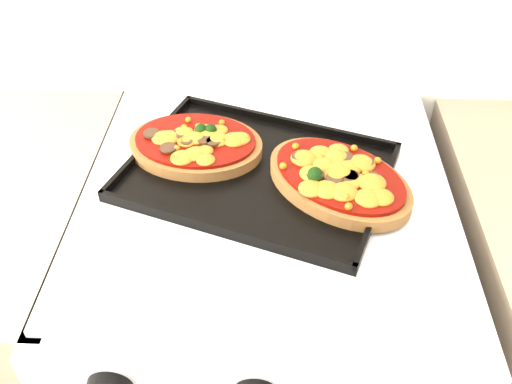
# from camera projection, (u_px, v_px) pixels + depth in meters

# --- Properties ---
(stove) EXTENTS (0.60, 0.60, 0.91)m
(stove) POSITION_uv_depth(u_px,v_px,m) (264.00, 349.00, 1.21)
(stove) COLOR silver
(stove) RESTS_ON floor
(control_panel) EXTENTS (0.60, 0.02, 0.09)m
(control_panel) POSITION_uv_depth(u_px,v_px,m) (257.00, 382.00, 0.72)
(control_panel) COLOR silver
(control_panel) RESTS_ON stove
(baking_tray) EXTENTS (0.49, 0.42, 0.02)m
(baking_tray) POSITION_uv_depth(u_px,v_px,m) (257.00, 171.00, 0.93)
(baking_tray) COLOR black
(baking_tray) RESTS_ON stove
(pizza_left) EXTENTS (0.25, 0.20, 0.03)m
(pizza_left) POSITION_uv_depth(u_px,v_px,m) (195.00, 143.00, 0.96)
(pizza_left) COLOR brown
(pizza_left) RESTS_ON baking_tray
(pizza_right) EXTENTS (0.29, 0.29, 0.04)m
(pizza_right) POSITION_uv_depth(u_px,v_px,m) (339.00, 178.00, 0.89)
(pizza_right) COLOR brown
(pizza_right) RESTS_ON baking_tray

